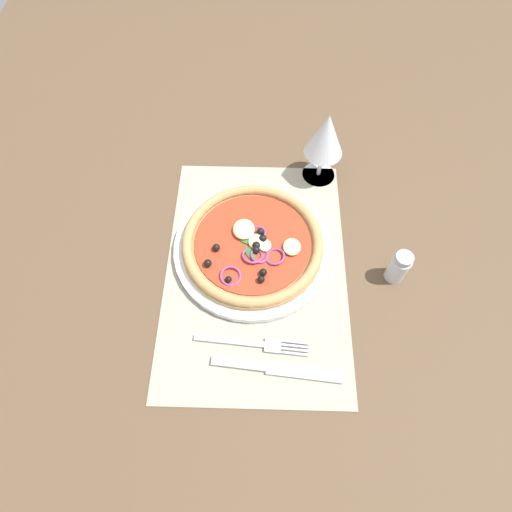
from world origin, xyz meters
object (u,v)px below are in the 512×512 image
(pizza, at_px, (253,243))
(pepper_shaker, at_px, (399,267))
(wine_glass, at_px, (326,137))
(plate, at_px, (253,248))
(fork, at_px, (258,344))
(knife, at_px, (278,369))

(pizza, distance_m, pepper_shaker, 0.25)
(wine_glass, bearing_deg, plate, -35.05)
(fork, xyz_separation_m, knife, (0.04, 0.03, 0.00))
(plate, height_order, knife, plate)
(wine_glass, distance_m, pepper_shaker, 0.26)
(wine_glass, relative_size, pepper_shaker, 2.22)
(knife, distance_m, wine_glass, 0.41)
(fork, height_order, pepper_shaker, pepper_shaker)
(fork, distance_m, wine_glass, 0.38)
(plate, distance_m, pizza, 0.02)
(pepper_shaker, bearing_deg, knife, -50.10)
(plate, distance_m, knife, 0.21)
(pizza, distance_m, fork, 0.17)
(knife, bearing_deg, wine_glass, 83.90)
(plate, relative_size, fork, 1.53)
(wine_glass, xyz_separation_m, pepper_shaker, (0.22, 0.12, -0.07))
(fork, bearing_deg, pizza, 99.03)
(pepper_shaker, bearing_deg, wine_glass, -152.17)
(pizza, bearing_deg, plate, -152.78)
(pizza, relative_size, knife, 1.22)
(wine_glass, bearing_deg, pizza, -34.91)
(fork, relative_size, wine_glass, 1.21)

